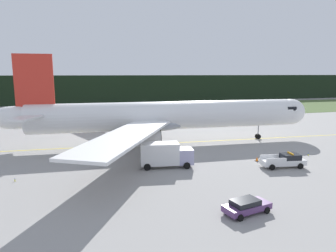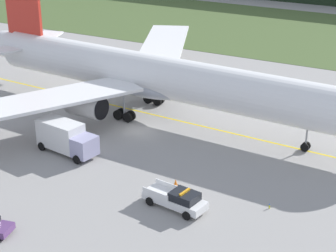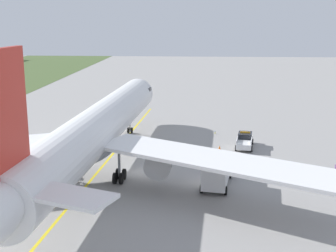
{
  "view_description": "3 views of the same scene",
  "coord_description": "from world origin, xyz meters",
  "px_view_note": "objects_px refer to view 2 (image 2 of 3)",
  "views": [
    {
      "loc": [
        -13.78,
        -45.71,
        12.29
      ],
      "look_at": [
        0.7,
        5.5,
        3.01
      ],
      "focal_mm": 32.38,
      "sensor_mm": 36.0,
      "label": 1
    },
    {
      "loc": [
        31.34,
        -50.83,
        26.08
      ],
      "look_at": [
        6.85,
        -5.54,
        4.06
      ],
      "focal_mm": 61.67,
      "sensor_mm": 36.0,
      "label": 2
    },
    {
      "loc": [
        -49.65,
        -6.31,
        17.18
      ],
      "look_at": [
        7.05,
        -2.57,
        3.82
      ],
      "focal_mm": 49.59,
      "sensor_mm": 36.0,
      "label": 3
    }
  ],
  "objects_px": {
    "catering_truck": "(66,137)",
    "apron_cone": "(176,183)",
    "airliner": "(156,77)",
    "ops_pickup_truck": "(177,199)"
  },
  "relations": [
    {
      "from": "catering_truck",
      "to": "apron_cone",
      "type": "bearing_deg",
      "value": -3.88
    },
    {
      "from": "airliner",
      "to": "catering_truck",
      "type": "xyz_separation_m",
      "value": [
        -3.1,
        -13.36,
        -3.11
      ]
    },
    {
      "from": "ops_pickup_truck",
      "to": "apron_cone",
      "type": "distance_m",
      "value": 4.0
    },
    {
      "from": "catering_truck",
      "to": "airliner",
      "type": "bearing_deg",
      "value": 76.94
    },
    {
      "from": "airliner",
      "to": "catering_truck",
      "type": "height_order",
      "value": "airliner"
    },
    {
      "from": "airliner",
      "to": "catering_truck",
      "type": "bearing_deg",
      "value": -103.06
    },
    {
      "from": "airliner",
      "to": "apron_cone",
      "type": "xyz_separation_m",
      "value": [
        10.16,
        -14.25,
        -4.55
      ]
    },
    {
      "from": "catering_truck",
      "to": "apron_cone",
      "type": "distance_m",
      "value": 13.36
    },
    {
      "from": "airliner",
      "to": "ops_pickup_truck",
      "type": "height_order",
      "value": "airliner"
    },
    {
      "from": "catering_truck",
      "to": "apron_cone",
      "type": "xyz_separation_m",
      "value": [
        13.25,
        -0.9,
        -1.44
      ]
    }
  ]
}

